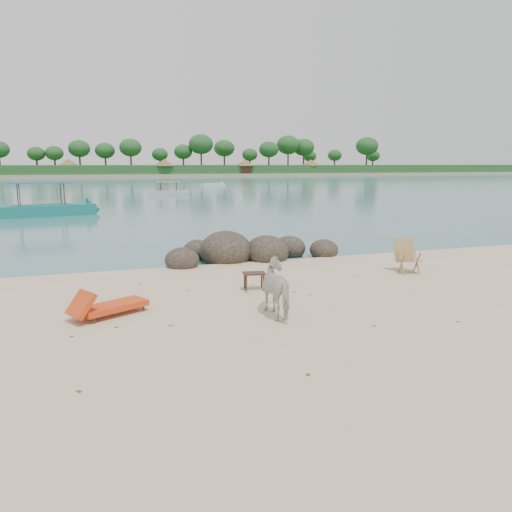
% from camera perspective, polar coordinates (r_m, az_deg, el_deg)
% --- Properties ---
extents(water, '(400.00, 400.00, 0.00)m').
position_cam_1_polar(water, '(100.22, -16.83, 8.10)').
color(water, '#3A6975').
rests_on(water, ground).
extents(far_shore, '(420.00, 90.00, 1.40)m').
position_cam_1_polar(far_shore, '(180.17, -17.85, 8.90)').
color(far_shore, tan).
rests_on(far_shore, ground).
extents(far_scenery, '(420.00, 18.00, 9.50)m').
position_cam_1_polar(far_scenery, '(146.84, -17.62, 9.90)').
color(far_scenery, '#1E4C1E').
rests_on(far_scenery, ground).
extents(boulders, '(6.49, 2.99, 1.38)m').
position_cam_1_polar(boulders, '(17.89, -1.38, 0.48)').
color(boulders, '#29251B').
rests_on(boulders, ground).
extents(cow, '(0.72, 1.49, 1.24)m').
position_cam_1_polar(cow, '(11.11, 2.82, -3.82)').
color(cow, beige).
rests_on(cow, ground).
extents(side_table, '(0.63, 0.46, 0.47)m').
position_cam_1_polar(side_table, '(13.40, -0.22, -3.02)').
color(side_table, black).
rests_on(side_table, ground).
extents(lounge_chair, '(1.98, 1.47, 0.57)m').
position_cam_1_polar(lounge_chair, '(11.65, -16.02, -5.27)').
color(lounge_chair, '#C84317').
rests_on(lounge_chair, ground).
extents(deck_chair, '(0.84, 0.89, 1.06)m').
position_cam_1_polar(deck_chair, '(16.14, 17.15, -0.12)').
color(deck_chair, '#9F794F').
rests_on(deck_chair, ground).
extents(boat_near, '(7.73, 3.10, 3.66)m').
position_cam_1_polar(boat_near, '(36.10, -23.42, 7.18)').
color(boat_near, '#15736C').
rests_on(boat_near, water).
extents(boat_mid, '(5.00, 1.58, 2.41)m').
position_cam_1_polar(boat_mid, '(57.30, -9.99, 8.15)').
color(boat_mid, '#B3B3AF').
rests_on(boat_mid, water).
extents(boat_far, '(4.88, 3.15, 0.57)m').
position_cam_1_polar(boat_far, '(77.66, -4.98, 8.15)').
color(boat_far, silver).
rests_on(boat_far, water).
extents(dead_leaves, '(8.19, 7.36, 0.00)m').
position_cam_1_polar(dead_leaves, '(12.14, -0.71, -5.59)').
color(dead_leaves, brown).
rests_on(dead_leaves, ground).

